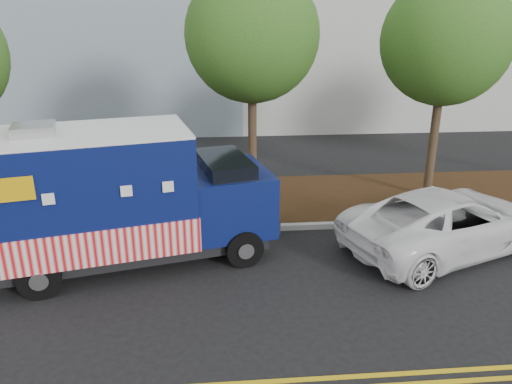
{
  "coord_description": "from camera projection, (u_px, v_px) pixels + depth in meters",
  "views": [
    {
      "loc": [
        0.64,
        -10.9,
        5.68
      ],
      "look_at": [
        1.63,
        0.6,
        1.41
      ],
      "focal_mm": 35.0,
      "sensor_mm": 36.0,
      "label": 1
    }
  ],
  "objects": [
    {
      "name": "ground",
      "position": [
        191.0,
        257.0,
        12.11
      ],
      "size": [
        120.0,
        120.0,
        0.0
      ],
      "primitive_type": "plane",
      "color": "black",
      "rests_on": "ground"
    },
    {
      "name": "curb",
      "position": [
        193.0,
        230.0,
        13.39
      ],
      "size": [
        120.0,
        0.18,
        0.15
      ],
      "primitive_type": "cube",
      "color": "#9E9E99",
      "rests_on": "ground"
    },
    {
      "name": "mulch_strip",
      "position": [
        195.0,
        202.0,
        15.35
      ],
      "size": [
        120.0,
        4.0,
        0.15
      ],
      "primitive_type": "cube",
      "color": "black",
      "rests_on": "ground"
    },
    {
      "name": "tree_b",
      "position": [
        252.0,
        35.0,
        14.03
      ],
      "size": [
        3.81,
        3.81,
        6.87
      ],
      "color": "#38281C",
      "rests_on": "ground"
    },
    {
      "name": "tree_c",
      "position": [
        446.0,
        41.0,
        14.07
      ],
      "size": [
        3.66,
        3.66,
        6.65
      ],
      "color": "#38281C",
      "rests_on": "ground"
    },
    {
      "name": "sign_post",
      "position": [
        70.0,
        191.0,
        13.03
      ],
      "size": [
        0.06,
        0.06,
        2.4
      ],
      "primitive_type": "cube",
      "color": "#473828",
      "rests_on": "ground"
    },
    {
      "name": "food_truck",
      "position": [
        117.0,
        201.0,
        11.36
      ],
      "size": [
        6.86,
        3.76,
        3.43
      ],
      "rotation": [
        0.0,
        0.0,
        0.23
      ],
      "color": "black",
      "rests_on": "ground"
    },
    {
      "name": "white_car",
      "position": [
        448.0,
        221.0,
        12.25
      ],
      "size": [
        6.02,
        4.35,
        1.52
      ],
      "primitive_type": "imported",
      "rotation": [
        0.0,
        0.0,
        1.95
      ],
      "color": "white",
      "rests_on": "ground"
    }
  ]
}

